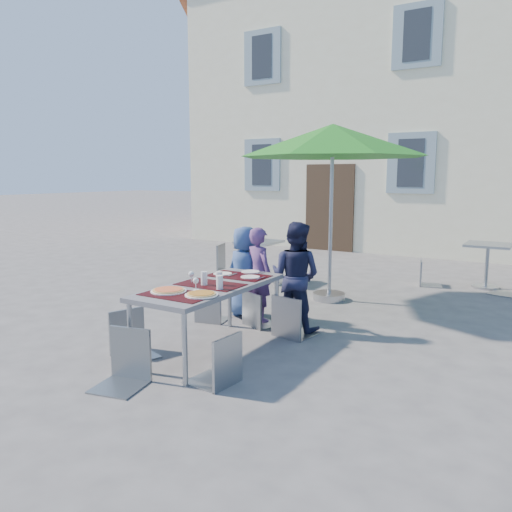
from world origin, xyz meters
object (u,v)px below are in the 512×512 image
Objects in this scene: child_1 at (259,275)px; bg_chair_l_0 at (226,241)px; cafe_table_0 at (259,254)px; cafe_table_1 at (487,257)px; pizza_near_right at (201,294)px; chair_0 at (210,285)px; dining_table at (210,290)px; chair_4 at (219,329)px; bg_chair_l_1 at (427,258)px; chair_1 at (258,288)px; chair_5 at (123,325)px; chair_3 at (130,306)px; chair_2 at (292,291)px; pizza_near_left at (169,290)px; child_2 at (295,276)px; child_0 at (245,272)px; patio_umbrella at (333,142)px; bg_chair_r_0 at (290,254)px.

child_1 reaches higher than bg_chair_l_0.
cafe_table_0 is 3.93m from cafe_table_1.
pizza_near_right is 0.38× the size of chair_0.
chair_4 is at bearing -48.84° from dining_table.
bg_chair_l_1 is (1.93, 3.76, -0.01)m from chair_0.
pizza_near_right is 1.58m from chair_1.
chair_3 is at bearing 130.80° from chair_5.
pizza_near_right is 0.34× the size of chair_2.
child_1 is at bearing 150.25° from chair_2.
chair_5 is 5.51m from bg_chair_l_0.
child_1 reaches higher than chair_0.
cafe_table_1 is at bearing 70.26° from pizza_near_right.
chair_4 is at bearing -69.97° from chair_1.
chair_0 is 0.81× the size of bg_chair_l_0.
chair_5 is at bearing -122.37° from pizza_near_right.
bg_chair_l_0 is (-2.33, 4.41, -0.15)m from pizza_near_left.
cafe_table_0 is (-0.75, 3.95, -0.02)m from chair_3.
chair_2 reaches higher than cafe_table_1.
bg_chair_l_1 is at bearing 11.54° from bg_chair_l_0.
cafe_table_0 is 0.97× the size of cafe_table_1.
cafe_table_1 is (2.34, 3.69, -0.09)m from child_1.
bg_chair_l_1 is at bearing 70.16° from chair_1.
child_1 is at bearing 116.53° from chair_1.
child_2 is at bearing -115.10° from cafe_table_1.
chair_1 is (0.38, -0.31, -0.13)m from child_0.
patio_umbrella is 3.73× the size of cafe_table_0.
bg_chair_l_1 is (1.43, 5.77, -0.08)m from chair_5.
child_2 is at bearing -103.57° from bg_chair_l_1.
child_1 is at bearing 90.09° from pizza_near_left.
chair_4 is 1.05× the size of bg_chair_r_0.
bg_chair_l_1 is at bearing -91.55° from child_1.
child_2 is at bearing 176.67° from child_0.
cafe_table_1 is (1.77, 3.77, -0.14)m from child_2.
bg_chair_r_0 reaches higher than pizza_near_right.
pizza_near_right is at bearing 57.63° from chair_5.
pizza_near_right is at bearing -66.90° from cafe_table_0.
chair_2 is at bearing 92.29° from chair_4.
child_1 is 1.62× the size of cafe_table_1.
chair_2 is 1.05× the size of chair_3.
patio_umbrella is 2.65× the size of bg_chair_l_0.
chair_1 is 0.31× the size of patio_umbrella.
chair_4 is (1.02, -2.05, -0.09)m from child_0.
child_2 is at bearing 16.75° from chair_1.
child_0 reaches higher than chair_5.
child_1 is 3.67m from bg_chair_l_1.
cafe_table_1 is at bearing 60.30° from chair_1.
patio_umbrella reaches higher than pizza_near_left.
cafe_table_0 is at bearing 120.32° from chair_1.
chair_1 is 1.02× the size of bg_chair_l_1.
chair_3 is at bearing -90.25° from chair_0.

